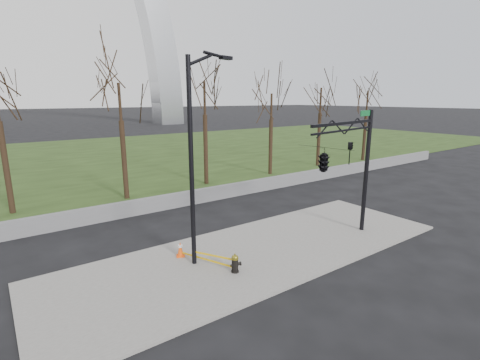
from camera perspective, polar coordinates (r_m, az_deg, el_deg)
ground at (r=15.63m, az=3.08°, el=-11.56°), size 500.00×500.00×0.00m
sidewalk at (r=15.61m, az=3.08°, el=-11.40°), size 18.00×6.00×0.10m
grass_strip at (r=42.50m, az=-23.18°, el=3.25°), size 120.00×40.00×0.06m
guardrail at (r=21.89m, az=-10.15°, el=-3.21°), size 60.00×0.30×0.90m
tree_row at (r=25.31m, az=-11.82°, el=7.59°), size 48.58×4.00×8.42m
fire_hydrant at (r=13.65m, az=-0.77°, el=-13.33°), size 0.46×0.30×0.74m
traffic_cone at (r=15.10m, az=-9.61°, el=-10.91°), size 0.44×0.44×0.65m
street_light at (r=13.37m, az=-7.23°, el=5.15°), size 2.34×0.80×8.21m
traffic_signal_mast at (r=15.00m, az=14.90°, el=3.56°), size 5.03×2.54×6.00m
caution_tape at (r=14.22m, az=-4.96°, el=-12.44°), size 1.06×2.45×0.39m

